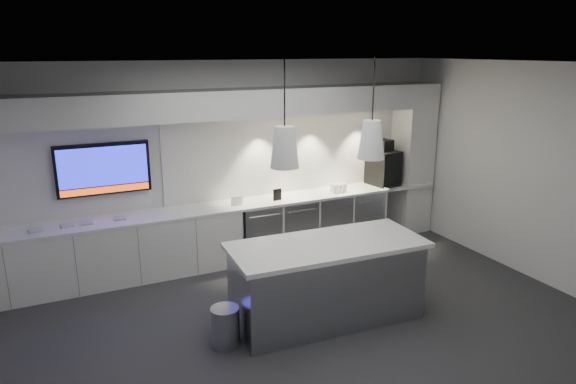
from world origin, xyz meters
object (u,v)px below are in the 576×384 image
bin (225,326)px  coffee_machine (383,166)px  wall_tv (103,169)px  island (327,281)px

bin → coffee_machine: (3.61, 2.23, 1.00)m
bin → wall_tv: bearing=109.7°
wall_tv → island: wall_tv is taller
island → bin: size_ratio=5.28×
wall_tv → island: bearing=-48.4°
wall_tv → coffee_machine: 4.51m
wall_tv → coffee_machine: size_ratio=1.61×
wall_tv → island: size_ratio=0.53×
island → bin: 1.31m
bin → coffee_machine: 4.36m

